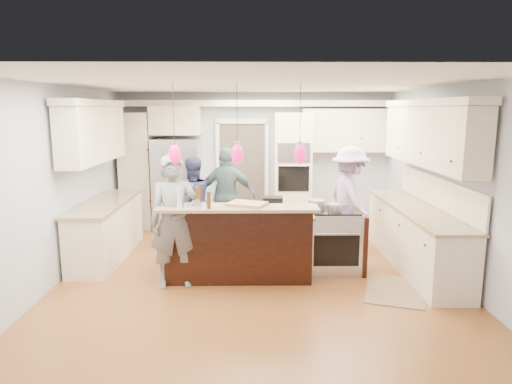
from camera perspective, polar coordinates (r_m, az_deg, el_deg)
ground_plane at (r=6.77m, az=0.04°, el=-10.16°), size 6.00×6.00×0.00m
room_shell at (r=6.37m, az=0.04°, el=5.36°), size 5.54×6.04×2.72m
refrigerator at (r=9.22m, az=-9.85°, el=1.01°), size 0.90×0.70×1.80m
oven_column at (r=9.13m, az=4.55°, el=2.63°), size 0.72×0.69×2.30m
back_upper_cabinets at (r=9.15m, az=-4.88°, el=5.91°), size 5.30×0.61×2.54m
right_counter_run at (r=7.23m, az=19.78°, el=-0.77°), size 0.64×3.10×2.51m
left_cabinets at (r=7.64m, az=-18.71°, el=-0.13°), size 0.64×2.30×2.51m
kitchen_island at (r=6.69m, az=-2.10°, el=-6.05°), size 2.10×1.46×1.12m
island_range at (r=6.88m, az=9.79°, el=-5.97°), size 0.82×0.71×0.92m
pendant_lights at (r=5.86m, az=-2.35°, el=4.78°), size 1.75×0.15×1.03m
person_bar_end at (r=6.16m, az=-10.15°, el=-3.69°), size 0.72×0.55×1.79m
person_far_left at (r=7.96m, az=-8.03°, el=-1.26°), size 0.95×0.88×1.57m
person_far_right at (r=8.08m, az=-3.65°, el=-0.48°), size 1.02×0.45×1.71m
person_range_side at (r=7.88m, az=11.63°, el=-0.76°), size 0.92×1.27×1.76m
floor_rug at (r=6.44m, az=17.03°, el=-11.68°), size 1.03×1.24×0.01m
water_bottle at (r=5.92m, az=-9.56°, el=-0.70°), size 0.07×0.07×0.27m
beer_bottle_a at (r=6.04m, az=-7.17°, el=-0.64°), size 0.07×0.07×0.22m
beer_bottle_b at (r=5.82m, az=-5.94°, el=-1.04°), size 0.07×0.07×0.22m
beer_bottle_c at (r=6.05m, az=-7.33°, el=-0.49°), size 0.07×0.07×0.25m
drink_can at (r=5.88m, az=-7.32°, el=-1.46°), size 0.07×0.07×0.12m
cutting_board at (r=6.00m, az=-1.10°, el=-1.51°), size 0.57×0.50×0.04m
pot_large at (r=6.74m, az=7.61°, el=-1.57°), size 0.24×0.24×0.14m
pot_small at (r=6.69m, az=9.81°, el=-1.90°), size 0.20×0.20×0.10m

